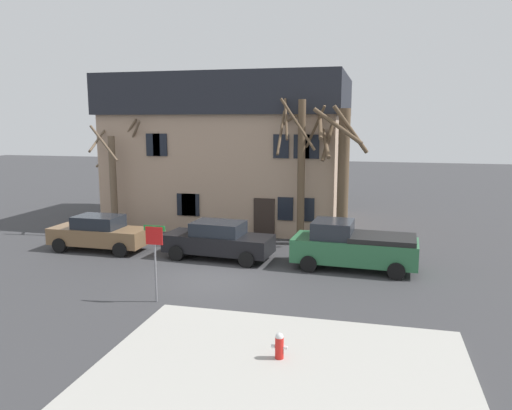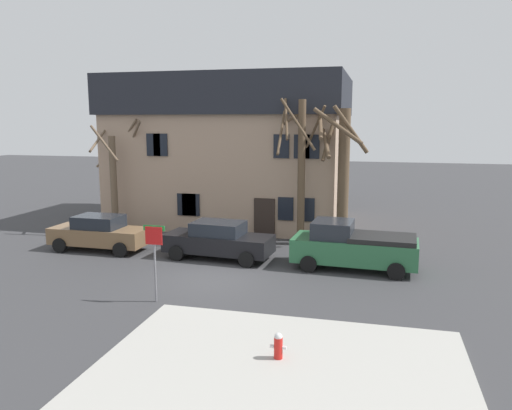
{
  "view_description": "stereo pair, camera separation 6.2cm",
  "coord_description": "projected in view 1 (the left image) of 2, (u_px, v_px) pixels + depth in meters",
  "views": [
    {
      "loc": [
        6.07,
        -17.6,
        6.04
      ],
      "look_at": [
        1.05,
        2.88,
        2.49
      ],
      "focal_mm": 34.88,
      "sensor_mm": 36.0,
      "label": 1
    },
    {
      "loc": [
        6.13,
        -17.59,
        6.04
      ],
      "look_at": [
        1.05,
        2.88,
        2.49
      ],
      "focal_mm": 34.88,
      "sensor_mm": 36.0,
      "label": 2
    }
  ],
  "objects": [
    {
      "name": "tree_bare_far",
      "position": [
        341.0,
        168.0,
        24.11
      ],
      "size": [
        2.65,
        2.56,
        6.85
      ],
      "color": "brown",
      "rests_on": "ground_plane"
    },
    {
      "name": "building_main",
      "position": [
        232.0,
        149.0,
        30.22
      ],
      "size": [
        13.63,
        9.07,
        8.63
      ],
      "color": "tan",
      "rests_on": "ground_plane"
    },
    {
      "name": "tree_bare_near",
      "position": [
        114.0,
        175.0,
        26.97
      ],
      "size": [
        3.22,
        2.59,
        6.19
      ],
      "color": "brown",
      "rests_on": "ground_plane"
    },
    {
      "name": "ground_plane",
      "position": [
        212.0,
        279.0,
        19.29
      ],
      "size": [
        120.0,
        120.0,
        0.0
      ],
      "primitive_type": "plane",
      "color": "#38383A"
    },
    {
      "name": "tree_bare_mid",
      "position": [
        300.0,
        164.0,
        24.16
      ],
      "size": [
        2.23,
        2.19,
        7.17
      ],
      "color": "brown",
      "rests_on": "ground_plane"
    },
    {
      "name": "fire_hydrant",
      "position": [
        279.0,
        345.0,
        12.52
      ],
      "size": [
        0.42,
        0.22,
        0.68
      ],
      "color": "red",
      "rests_on": "sidewalk_slab"
    },
    {
      "name": "car_brown_sedan",
      "position": [
        99.0,
        233.0,
        23.48
      ],
      "size": [
        4.66,
        1.99,
        1.67
      ],
      "color": "brown",
      "rests_on": "ground_plane"
    },
    {
      "name": "sidewalk_slab",
      "position": [
        280.0,
        374.0,
        11.9
      ],
      "size": [
        9.06,
        6.92,
        0.12
      ],
      "primitive_type": "cube",
      "color": "#A8A59E",
      "rests_on": "ground_plane"
    },
    {
      "name": "pickup_truck_green",
      "position": [
        353.0,
        246.0,
        20.51
      ],
      "size": [
        5.15,
        2.46,
        1.97
      ],
      "color": "#2D6B42",
      "rests_on": "ground_plane"
    },
    {
      "name": "street_sign_pole",
      "position": [
        155.0,
        249.0,
        16.54
      ],
      "size": [
        0.76,
        0.07,
        2.64
      ],
      "color": "slate",
      "rests_on": "ground_plane"
    },
    {
      "name": "car_black_sedan",
      "position": [
        218.0,
        240.0,
        22.04
      ],
      "size": [
        4.92,
        2.3,
        1.67
      ],
      "color": "black",
      "rests_on": "ground_plane"
    }
  ]
}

